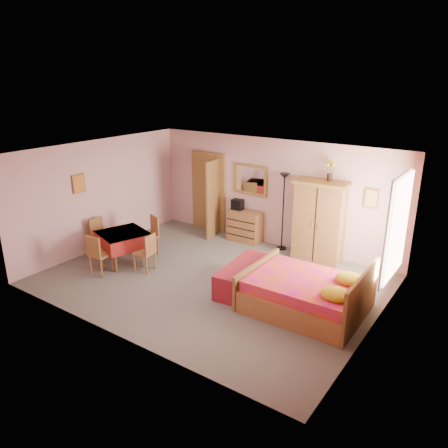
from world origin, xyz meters
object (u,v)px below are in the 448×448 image
Objects in this scene: chest_of_drawers at (245,226)px; bed at (306,285)px; wardrobe at (319,221)px; chair_south at (101,254)px; bench at (243,276)px; sunflower_vase at (330,171)px; stereo at (238,204)px; chair_west at (102,237)px; dining_table at (124,248)px; chair_north at (148,236)px; chair_east at (144,252)px; wall_mirror at (250,180)px; floor_lamp at (283,212)px.

chest_of_drawers is 3.50m from bed.
chest_of_drawers is at bearing 174.70° from wardrobe.
bench is at bearing 19.03° from chair_south.
chest_of_drawers is at bearing 63.09° from chair_south.
bed is at bearing -75.40° from sunflower_vase.
chair_west is at bearing -127.81° from stereo.
chair_west is at bearing -176.06° from bed.
dining_table is 1.09× the size of chair_north.
sunflower_vase reaches higher than chair_south.
chest_of_drawers is 2.82m from chair_east.
wall_mirror reaches higher than chest_of_drawers.
chair_north is 0.92m from chair_east.
sunflower_vase is at bearing 37.28° from dining_table.
chest_of_drawers is at bearing -175.90° from floor_lamp.
wardrobe is 2.33m from bench.
chair_west is 1.04× the size of chair_east.
chest_of_drawers is 0.58m from stereo.
dining_table is at bearing 78.52° from chair_east.
stereo is 2.20m from wardrobe.
dining_table is (-2.84, -0.49, 0.11)m from bench.
chair_east is (0.65, 0.62, -0.02)m from chair_south.
floor_lamp reaches higher than bench.
chair_west is (-4.35, -2.67, -1.62)m from sunflower_vase.
floor_lamp is 1.90× the size of dining_table.
chest_of_drawers is 3.06m from dining_table.
stereo is 0.15× the size of floor_lamp.
stereo is 0.63× the size of sunflower_vase.
chair_south is 1.06× the size of chair_east.
chair_east is at bearing 83.82° from chair_west.
dining_table is at bearing 88.07° from chair_south.
chair_north is (-4.10, 0.26, -0.03)m from bed.
sunflower_vase is 4.34m from chair_east.
chair_north is (0.08, 0.69, 0.09)m from dining_table.
wardrobe is 1.15m from sunflower_vase.
chair_east is (-3.52, -0.46, -0.07)m from bed.
chest_of_drawers is 1.01× the size of chair_east.
chair_north is 1.04× the size of chair_west.
chair_west is at bearing -132.26° from chest_of_drawers.
sunflower_vase reaches higher than chair_north.
wardrobe reaches higher than chair_south.
stereo is 0.31× the size of chair_north.
dining_table is 1.13× the size of chair_west.
chair_north is (-1.42, -2.19, -1.10)m from wall_mirror.
stereo is at bearing 176.51° from chest_of_drawers.
sunflower_vase is 2.85m from bed.
chair_south reaches higher than chair_west.
chair_east is (-0.84, -2.70, 0.02)m from chest_of_drawers.
chair_south is at bearing -126.27° from floor_lamp.
wall_mirror is 2.83m from chair_north.
floor_lamp reaches higher than bed.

